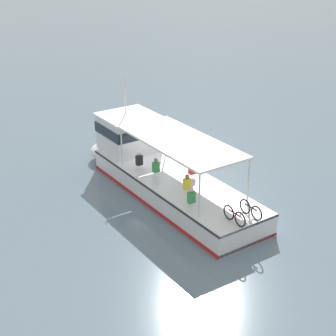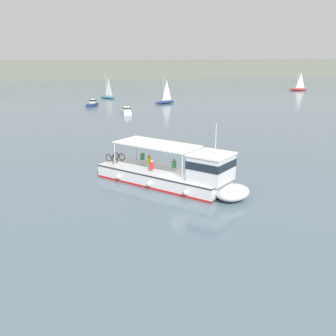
{
  "view_description": "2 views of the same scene",
  "coord_description": "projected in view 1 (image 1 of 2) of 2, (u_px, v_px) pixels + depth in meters",
  "views": [
    {
      "loc": [
        -5.77,
        24.19,
        11.78
      ],
      "look_at": [
        -1.19,
        1.73,
        1.4
      ],
      "focal_mm": 54.41,
      "sensor_mm": 36.0,
      "label": 1
    },
    {
      "loc": [
        -5.89,
        -27.79,
        10.09
      ],
      "look_at": [
        -1.19,
        1.73,
        1.4
      ],
      "focal_mm": 42.93,
      "sensor_mm": 36.0,
      "label": 2
    }
  ],
  "objects": [
    {
      "name": "ground_plane",
      "position": [
        153.0,
        177.0,
        27.5
      ],
      "size": [
        400.0,
        400.0,
        0.0
      ],
      "primitive_type": "plane",
      "color": "slate"
    },
    {
      "name": "ferry_main",
      "position": [
        157.0,
        168.0,
        26.09
      ],
      "size": [
        11.25,
        11.09,
        5.32
      ],
      "color": "silver",
      "rests_on": "ground"
    }
  ]
}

